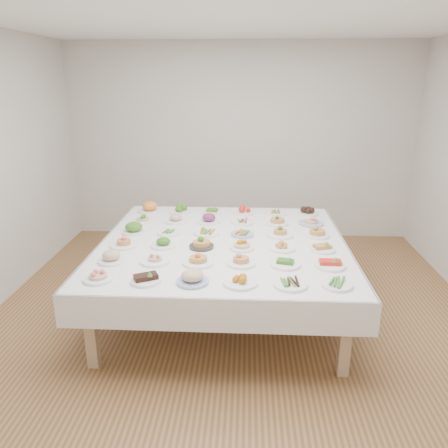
{
  "coord_description": "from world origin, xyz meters",
  "views": [
    {
      "loc": [
        0.1,
        -3.89,
        2.29
      ],
      "look_at": [
        -0.12,
        0.32,
        0.88
      ],
      "focal_mm": 35.0,
      "sensor_mm": 36.0,
      "label": 1
    }
  ],
  "objects_px": {
    "display_table": "(223,247)",
    "dish_35": "(308,210)",
    "dish_0": "(98,275)",
    "dish_18": "(134,226)"
  },
  "relations": [
    {
      "from": "display_table",
      "to": "dish_35",
      "type": "relative_size",
      "value": 10.04
    },
    {
      "from": "display_table",
      "to": "dish_35",
      "type": "height_order",
      "value": "dish_35"
    },
    {
      "from": "dish_0",
      "to": "dish_35",
      "type": "height_order",
      "value": "same"
    },
    {
      "from": "dish_0",
      "to": "dish_18",
      "type": "height_order",
      "value": "dish_18"
    },
    {
      "from": "display_table",
      "to": "dish_35",
      "type": "distance_m",
      "value": 1.35
    },
    {
      "from": "display_table",
      "to": "dish_0",
      "type": "bearing_deg",
      "value": -135.36
    },
    {
      "from": "dish_18",
      "to": "dish_35",
      "type": "bearing_deg",
      "value": 21.57
    },
    {
      "from": "dish_35",
      "to": "display_table",
      "type": "bearing_deg",
      "value": -135.2
    },
    {
      "from": "dish_18",
      "to": "display_table",
      "type": "bearing_deg",
      "value": -11.72
    },
    {
      "from": "display_table",
      "to": "dish_0",
      "type": "relative_size",
      "value": 10.37
    }
  ]
}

